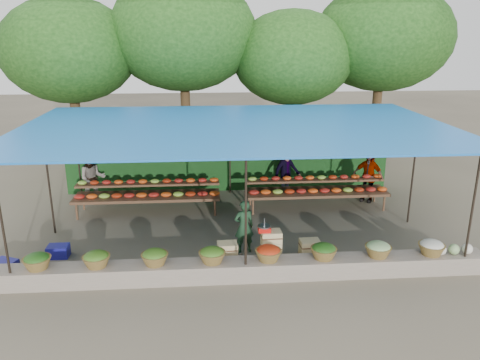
{
  "coord_description": "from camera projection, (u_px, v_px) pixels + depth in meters",
  "views": [
    {
      "loc": [
        -0.79,
        -11.7,
        5.06
      ],
      "look_at": [
        0.12,
        0.2,
        1.28
      ],
      "focal_mm": 35.0,
      "sensor_mm": 36.0,
      "label": 1
    }
  ],
  "objects": [
    {
      "name": "customer_left",
      "position": [
        93.0,
        179.0,
        14.24
      ],
      "size": [
        0.89,
        0.76,
        1.61
      ],
      "primitive_type": "imported",
      "rotation": [
        0.0,
        0.0,
        0.21
      ],
      "color": "slate",
      "rests_on": "ground"
    },
    {
      "name": "stone_curb",
      "position": [
        245.0,
        269.0,
        10.03
      ],
      "size": [
        10.6,
        0.55,
        0.4
      ],
      "primitive_type": "cube",
      "color": "#6F6459",
      "rests_on": "ground"
    },
    {
      "name": "weighing_scale",
      "position": [
        264.0,
        228.0,
        10.53
      ],
      "size": [
        0.3,
        0.3,
        0.32
      ],
      "color": "red",
      "rests_on": "crate_counter"
    },
    {
      "name": "produce_baskets",
      "position": [
        240.0,
        254.0,
        9.92
      ],
      "size": [
        8.98,
        0.58,
        0.34
      ],
      "color": "brown",
      "rests_on": "stone_curb"
    },
    {
      "name": "crate_counter",
      "position": [
        270.0,
        250.0,
        10.7
      ],
      "size": [
        2.36,
        0.36,
        0.77
      ],
      "color": "tan",
      "rests_on": "ground"
    },
    {
      "name": "stall_canopy",
      "position": [
        236.0,
        130.0,
        11.95
      ],
      "size": [
        10.8,
        6.6,
        2.82
      ],
      "color": "black",
      "rests_on": "ground"
    },
    {
      "name": "customer_right",
      "position": [
        368.0,
        176.0,
        14.47
      ],
      "size": [
        0.99,
        0.89,
        1.62
      ],
      "primitive_type": "imported",
      "rotation": [
        0.0,
        0.0,
        -0.66
      ],
      "color": "slate",
      "rests_on": "ground"
    },
    {
      "name": "customer_mid",
      "position": [
        287.0,
        170.0,
        14.94
      ],
      "size": [
        1.27,
        1.14,
        1.71
      ],
      "primitive_type": "imported",
      "rotation": [
        0.0,
        0.0,
        0.59
      ],
      "color": "slate",
      "rests_on": "ground"
    },
    {
      "name": "vendor_seated",
      "position": [
        244.0,
        226.0,
        11.11
      ],
      "size": [
        0.52,
        0.39,
        1.3
      ],
      "primitive_type": "imported",
      "rotation": [
        0.0,
        0.0,
        3.31
      ],
      "color": "#1A3921",
      "rests_on": "ground"
    },
    {
      "name": "ground",
      "position": [
        236.0,
        227.0,
        12.71
      ],
      "size": [
        60.0,
        60.0,
        0.0
      ],
      "primitive_type": "plane",
      "color": "brown",
      "rests_on": "ground"
    },
    {
      "name": "blue_crate_front",
      "position": [
        5.0,
        267.0,
        10.26
      ],
      "size": [
        0.59,
        0.52,
        0.3
      ],
      "primitive_type": "cube",
      "rotation": [
        0.0,
        0.0,
        -0.41
      ],
      "color": "navy",
      "rests_on": "ground"
    },
    {
      "name": "netting_backdrop",
      "position": [
        230.0,
        154.0,
        15.33
      ],
      "size": [
        10.6,
        0.06,
        2.5
      ],
      "primitive_type": "cube",
      "color": "#19481B",
      "rests_on": "ground"
    },
    {
      "name": "fruit_table_left",
      "position": [
        148.0,
        192.0,
        13.63
      ],
      "size": [
        4.21,
        0.95,
        0.93
      ],
      "color": "#512E20",
      "rests_on": "ground"
    },
    {
      "name": "fruit_table_right",
      "position": [
        317.0,
        188.0,
        13.99
      ],
      "size": [
        4.21,
        0.95,
        0.93
      ],
      "color": "#512E20",
      "rests_on": "ground"
    },
    {
      "name": "tree_row",
      "position": [
        238.0,
        43.0,
        17.12
      ],
      "size": [
        16.51,
        5.5,
        7.12
      ],
      "color": "#362613",
      "rests_on": "ground"
    },
    {
      "name": "blue_crate_back",
      "position": [
        58.0,
        251.0,
        10.99
      ],
      "size": [
        0.48,
        0.35,
        0.29
      ],
      "primitive_type": "cube",
      "rotation": [
        0.0,
        0.0,
        0.0
      ],
      "color": "navy",
      "rests_on": "ground"
    }
  ]
}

